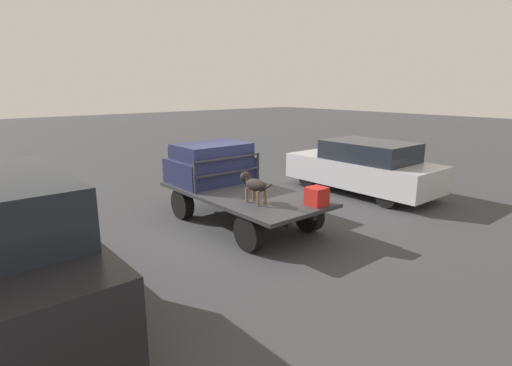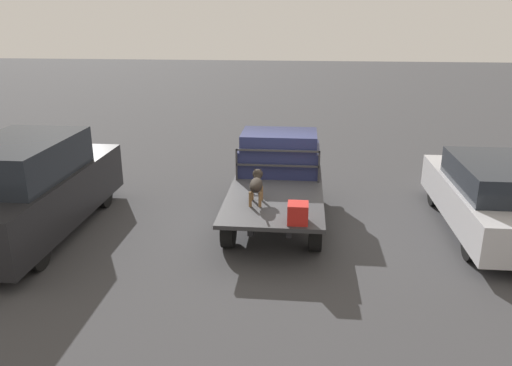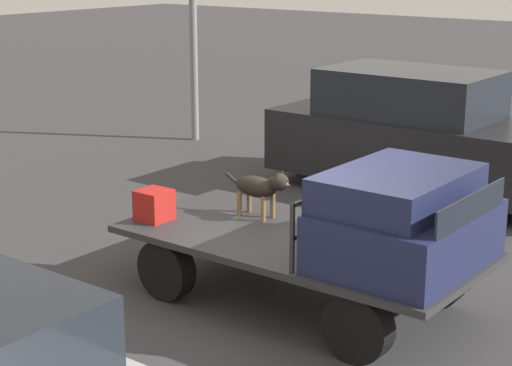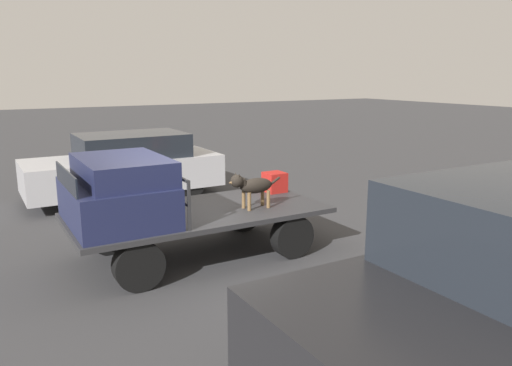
{
  "view_description": "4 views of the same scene",
  "coord_description": "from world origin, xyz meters",
  "px_view_note": "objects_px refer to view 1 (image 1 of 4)",
  "views": [
    {
      "loc": [
        -6.93,
        5.4,
        3.1
      ],
      "look_at": [
        -0.89,
        0.34,
        1.2
      ],
      "focal_mm": 28.0,
      "sensor_mm": 36.0,
      "label": 1
    },
    {
      "loc": [
        -10.11,
        -0.56,
        4.35
      ],
      "look_at": [
        -0.89,
        0.34,
        1.2
      ],
      "focal_mm": 35.0,
      "sensor_mm": 36.0,
      "label": 2
    },
    {
      "loc": [
        5.17,
        -7.54,
        3.92
      ],
      "look_at": [
        -0.89,
        0.34,
        1.2
      ],
      "focal_mm": 60.0,
      "sensor_mm": 36.0,
      "label": 3
    },
    {
      "loc": [
        3.14,
        7.29,
        2.96
      ],
      "look_at": [
        -0.89,
        0.34,
        1.2
      ],
      "focal_mm": 35.0,
      "sensor_mm": 36.0,
      "label": 4
    }
  ],
  "objects_px": {
    "flatbed_truck": "(243,200)",
    "parked_sedan": "(363,167)",
    "cargo_crate": "(317,196)",
    "dog": "(253,184)"
  },
  "relations": [
    {
      "from": "dog",
      "to": "flatbed_truck",
      "type": "bearing_deg",
      "value": -40.84
    },
    {
      "from": "parked_sedan",
      "to": "cargo_crate",
      "type": "bearing_deg",
      "value": 117.3
    },
    {
      "from": "cargo_crate",
      "to": "flatbed_truck",
      "type": "bearing_deg",
      "value": 15.68
    },
    {
      "from": "flatbed_truck",
      "to": "parked_sedan",
      "type": "bearing_deg",
      "value": -90.84
    },
    {
      "from": "cargo_crate",
      "to": "parked_sedan",
      "type": "relative_size",
      "value": 0.08
    },
    {
      "from": "flatbed_truck",
      "to": "dog",
      "type": "relative_size",
      "value": 4.25
    },
    {
      "from": "cargo_crate",
      "to": "dog",
      "type": "bearing_deg",
      "value": 40.7
    },
    {
      "from": "cargo_crate",
      "to": "parked_sedan",
      "type": "distance_m",
      "value": 4.37
    },
    {
      "from": "dog",
      "to": "cargo_crate",
      "type": "bearing_deg",
      "value": -157.05
    },
    {
      "from": "cargo_crate",
      "to": "parked_sedan",
      "type": "height_order",
      "value": "parked_sedan"
    }
  ]
}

